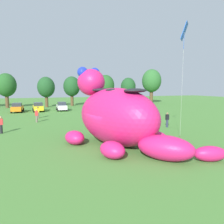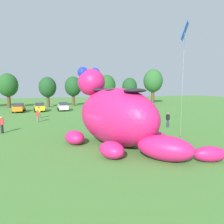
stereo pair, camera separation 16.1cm
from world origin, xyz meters
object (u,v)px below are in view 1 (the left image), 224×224
Objects in this scene: giant_inflatable_creature at (117,116)px; spectator_by_cars at (167,120)px; spectator_near_inflatable at (37,116)px; spectator_mid_field at (38,113)px; car_yellow at (38,107)px; spectator_wandering at (1,125)px; car_orange at (17,108)px; tethered_flying_kite at (184,33)px; car_white at (62,106)px.

giant_inflatable_creature reaches higher than spectator_by_cars.
spectator_mid_field is (0.16, 3.69, 0.00)m from spectator_near_inflatable.
spectator_mid_field is (0.03, -9.04, -0.01)m from car_yellow.
spectator_wandering is at bearing 170.61° from spectator_by_cars.
spectator_wandering is at bearing -100.35° from car_yellow.
spectator_mid_field is 18.59m from spectator_by_cars.
spectator_near_inflatable is at bearing -90.59° from car_yellow.
giant_inflatable_creature is 27.74m from car_orange.
spectator_by_cars is (13.95, -12.29, 0.00)m from spectator_mid_field.
tethered_flying_kite is (15.95, -25.74, 8.34)m from car_orange.
spectator_near_inflatable is 1.00× the size of spectator_wandering.
spectator_wandering is at bearing 141.45° from giant_inflatable_creature.
car_orange and car_white have the same top height.
car_orange is 13.24m from spectator_near_inflatable.
car_yellow is at bearing 90.19° from spectator_mid_field.
spectator_mid_field is at bearing 126.51° from tethered_flying_kite.
spectator_by_cars is (14.11, -8.60, 0.00)m from spectator_near_inflatable.
spectator_near_inflatable is at bearing 114.94° from giant_inflatable_creature.
tethered_flying_kite reaches higher than car_orange.
car_yellow is 2.46× the size of spectator_mid_field.
tethered_flying_kite is (12.36, -25.70, 8.34)m from car_yellow.
car_white is 0.41× the size of tethered_flying_kite.
spectator_by_cars is at bearing 69.58° from tethered_flying_kite.
car_yellow is 25.51m from spectator_by_cars.
tethered_flying_kite is (12.33, -16.65, 8.35)m from spectator_mid_field.
tethered_flying_kite is at bearing -58.22° from car_orange.
car_orange is at bearing 110.28° from giant_inflatable_creature.
spectator_wandering is (-3.40, -9.42, 0.00)m from spectator_mid_field.
spectator_near_inflatable is at bearing 60.52° from spectator_wandering.
tethered_flying_kite is (-1.62, -4.36, 8.35)m from spectator_by_cars.
spectator_by_cars is at bearing -41.38° from spectator_mid_field.
giant_inflatable_creature is 14.64m from spectator_near_inflatable.
giant_inflatable_creature is 2.63× the size of car_yellow.
giant_inflatable_creature is 12.09m from spectator_wandering.
tethered_flying_kite is at bearing -24.70° from spectator_wandering.
spectator_near_inflatable and spectator_mid_field have the same top height.
spectator_by_cars and spectator_wandering have the same top height.
spectator_by_cars is at bearing 30.03° from giant_inflatable_creature.
spectator_wandering is at bearing -89.32° from car_orange.
car_white is 2.41× the size of spectator_mid_field.
giant_inflatable_creature is 25.89m from car_white.
spectator_wandering is (-17.35, 2.87, 0.00)m from spectator_by_cars.
spectator_by_cars is 9.56m from tethered_flying_kite.
car_orange is at bearing 129.42° from spectator_by_cars.
spectator_by_cars is at bearing -50.58° from car_orange.
car_yellow is (3.59, -0.05, 0.00)m from car_orange.
car_white reaches higher than spectator_by_cars.
tethered_flying_kite is (12.49, -12.96, 8.35)m from spectator_near_inflatable.
car_orange is 0.41× the size of tethered_flying_kite.
spectator_mid_field is (-5.98, 16.90, -1.48)m from giant_inflatable_creature.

